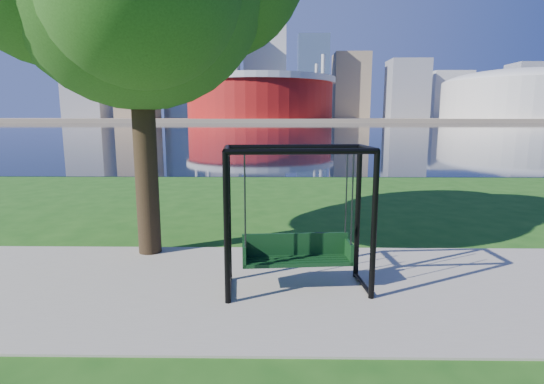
{
  "coord_description": "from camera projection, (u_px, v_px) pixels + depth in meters",
  "views": [
    {
      "loc": [
        0.31,
        -6.81,
        2.64
      ],
      "look_at": [
        0.21,
        0.0,
        1.44
      ],
      "focal_mm": 28.0,
      "sensor_mm": 36.0,
      "label": 1
    }
  ],
  "objects": [
    {
      "name": "far_bank",
      "position": [
        278.0,
        120.0,
        308.32
      ],
      "size": [
        900.0,
        228.0,
        2.0
      ],
      "primitive_type": "cube",
      "color": "#937F60",
      "rests_on": "ground"
    },
    {
      "name": "river",
      "position": [
        277.0,
        128.0,
        107.61
      ],
      "size": [
        900.0,
        180.0,
        0.02
      ],
      "primitive_type": "cube",
      "color": "black",
      "rests_on": "ground"
    },
    {
      "name": "ground",
      "position": [
        260.0,
        276.0,
        7.17
      ],
      "size": [
        900.0,
        900.0,
        0.0
      ],
      "primitive_type": "plane",
      "color": "#1E5114",
      "rests_on": "ground"
    },
    {
      "name": "stadium",
      "position": [
        260.0,
        96.0,
        236.25
      ],
      "size": [
        83.0,
        83.0,
        32.0
      ],
      "color": "maroon",
      "rests_on": "far_bank"
    },
    {
      "name": "arena",
      "position": [
        522.0,
        93.0,
        233.83
      ],
      "size": [
        84.0,
        84.0,
        26.56
      ],
      "color": "beige",
      "rests_on": "far_bank"
    },
    {
      "name": "path",
      "position": [
        258.0,
        287.0,
        6.68
      ],
      "size": [
        120.0,
        4.0,
        0.03
      ],
      "primitive_type": "cube",
      "color": "#9E937F",
      "rests_on": "ground"
    },
    {
      "name": "swing",
      "position": [
        297.0,
        222.0,
        6.41
      ],
      "size": [
        2.25,
        1.13,
        2.23
      ],
      "rotation": [
        0.0,
        0.0,
        0.09
      ],
      "color": "black",
      "rests_on": "ground"
    },
    {
      "name": "skyline",
      "position": [
        272.0,
        72.0,
        315.51
      ],
      "size": [
        392.0,
        66.0,
        96.5
      ],
      "color": "gray",
      "rests_on": "far_bank"
    }
  ]
}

